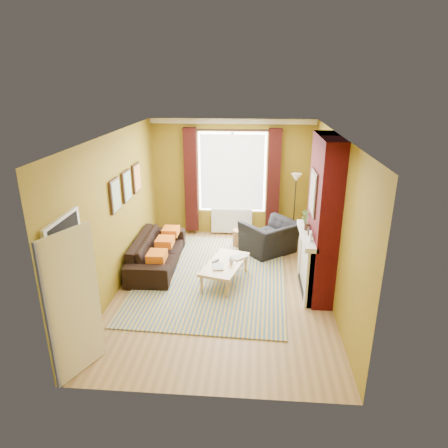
{
  "coord_description": "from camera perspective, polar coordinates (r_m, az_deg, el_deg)",
  "views": [
    {
      "loc": [
        0.54,
        -6.58,
        3.68
      ],
      "look_at": [
        0.0,
        0.25,
        1.15
      ],
      "focal_mm": 32.0,
      "sensor_mm": 36.0,
      "label": 1
    }
  ],
  "objects": [
    {
      "name": "ground",
      "position": [
        7.56,
        -0.15,
        -8.87
      ],
      "size": [
        5.5,
        5.5,
        0.0
      ],
      "primitive_type": "plane",
      "color": "olive",
      "rests_on": "ground"
    },
    {
      "name": "room_walls",
      "position": [
        7.24,
        4.97,
        1.66
      ],
      "size": [
        3.82,
        5.54,
        2.83
      ],
      "color": "olive",
      "rests_on": "ground"
    },
    {
      "name": "striped_rug",
      "position": [
        7.91,
        -1.65,
        -7.38
      ],
      "size": [
        2.95,
        3.98,
        0.02
      ],
      "rotation": [
        0.0,
        0.0,
        -0.04
      ],
      "color": "#315886",
      "rests_on": "ground"
    },
    {
      "name": "sofa",
      "position": [
        8.32,
        -9.54,
        -3.9
      ],
      "size": [
        0.89,
        2.18,
        0.63
      ],
      "primitive_type": "imported",
      "rotation": [
        0.0,
        0.0,
        1.59
      ],
      "color": "black",
      "rests_on": "ground"
    },
    {
      "name": "armchair",
      "position": [
        8.86,
        6.57,
        -1.92
      ],
      "size": [
        1.45,
        1.43,
        0.71
      ],
      "primitive_type": "imported",
      "rotation": [
        0.0,
        0.0,
        3.83
      ],
      "color": "black",
      "rests_on": "ground"
    },
    {
      "name": "coffee_table",
      "position": [
        7.53,
        0.13,
        -5.86
      ],
      "size": [
        0.92,
        1.34,
        0.41
      ],
      "rotation": [
        0.0,
        0.0,
        -0.27
      ],
      "color": "tan",
      "rests_on": "ground"
    },
    {
      "name": "wicker_stool",
      "position": [
        9.21,
        2.22,
        -2.0
      ],
      "size": [
        0.38,
        0.38,
        0.39
      ],
      "rotation": [
        0.0,
        0.0,
        -0.28
      ],
      "color": "olive",
      "rests_on": "ground"
    },
    {
      "name": "floor_lamp",
      "position": [
        9.34,
        10.2,
        5.04
      ],
      "size": [
        0.25,
        0.25,
        1.62
      ],
      "rotation": [
        0.0,
        0.0,
        -0.05
      ],
      "color": "black",
      "rests_on": "ground"
    },
    {
      "name": "book_a",
      "position": [
        7.32,
        -1.65,
        -6.16
      ],
      "size": [
        0.24,
        0.3,
        0.03
      ],
      "primitive_type": "imported",
      "rotation": [
        0.0,
        0.0,
        0.14
      ],
      "color": "#999999",
      "rests_on": "coffee_table"
    },
    {
      "name": "book_b",
      "position": [
        7.81,
        1.58,
        -4.42
      ],
      "size": [
        0.38,
        0.38,
        0.02
      ],
      "primitive_type": "imported",
      "rotation": [
        0.0,
        0.0,
        -0.79
      ],
      "color": "#999999",
      "rests_on": "coffee_table"
    },
    {
      "name": "mug",
      "position": [
        7.46,
        1.03,
        -5.37
      ],
      "size": [
        0.13,
        0.13,
        0.09
      ],
      "primitive_type": "imported",
      "rotation": [
        0.0,
        0.0,
        -0.52
      ],
      "color": "#999999",
      "rests_on": "coffee_table"
    },
    {
      "name": "tv_remote",
      "position": [
        7.56,
        -1.22,
        -5.29
      ],
      "size": [
        0.13,
        0.16,
        0.02
      ],
      "rotation": [
        0.0,
        0.0,
        -0.59
      ],
      "color": "#27272A",
      "rests_on": "coffee_table"
    }
  ]
}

